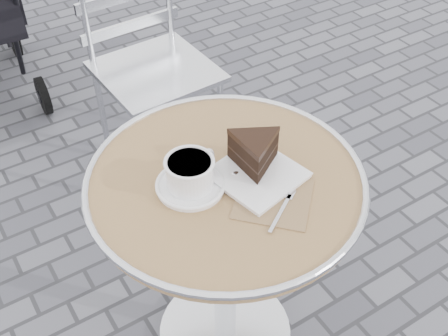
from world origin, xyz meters
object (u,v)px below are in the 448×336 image
cake_plate_set (256,157)px  cappuccino_set (191,175)px  cafe_table (225,222)px  bistro_chair (141,39)px

cake_plate_set → cappuccino_set: bearing=154.7°
cappuccino_set → cafe_table: bearing=-33.2°
bistro_chair → cake_plate_set: bearing=-100.9°
cafe_table → cake_plate_set: 0.23m
cappuccino_set → cake_plate_set: (0.17, -0.04, 0.01)m
cappuccino_set → bistro_chair: (0.31, 0.95, -0.18)m
cappuccino_set → cake_plate_set: cake_plate_set is taller
cafe_table → cappuccino_set: cappuccino_set is taller
cafe_table → bistro_chair: 1.00m
cafe_table → bistro_chair: bearing=77.1°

